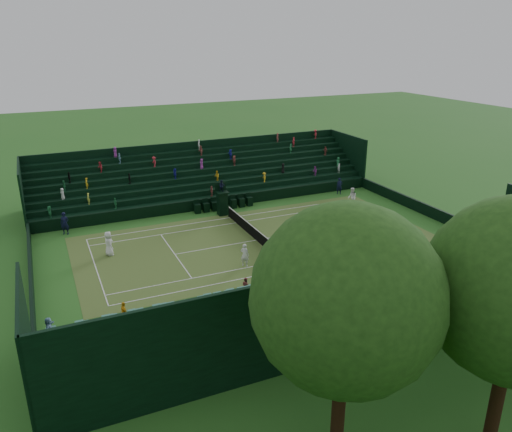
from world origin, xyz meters
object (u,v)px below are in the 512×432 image
Objects in this scene: tennis_net at (256,234)px; player_near_east at (245,255)px; player_far_east at (304,227)px; umpire_chair at (222,200)px; player_near_west at (109,244)px; player_far_west at (352,197)px.

player_near_east is (3.78, -2.54, 0.30)m from tennis_net.
umpire_chair is at bearing 167.92° from player_far_east.
umpire_chair is 11.41m from player_near_west.
umpire_chair is (-6.53, -0.30, 0.82)m from tennis_net.
tennis_net is 4.57m from player_near_east.
tennis_net is 3.71× the size of umpire_chair.
player_far_east reaches higher than tennis_net.
umpire_chair is 11.95m from player_far_west.
player_far_west is 1.06× the size of player_far_east.
tennis_net is 3.85m from player_far_east.
player_near_east is (10.31, -2.23, -0.52)m from umpire_chair.
player_near_west reaches higher than player_far_west.
player_far_east is (4.58, -7.55, -0.05)m from player_far_west.
player_near_west is (-1.82, -10.68, 0.37)m from tennis_net.
umpire_chair is at bearing -78.66° from player_near_west.
tennis_net is 7.07× the size of player_near_east.
player_near_east is at bearing -42.84° from player_far_west.
player_far_east is (-2.96, 6.29, 0.02)m from player_near_east.
player_near_west is 1.01× the size of player_far_west.
player_near_west is at bearing 12.03° from player_near_east.
player_near_west is (4.71, -10.38, -0.44)m from umpire_chair.
player_far_east is at bearing -113.44° from player_near_west.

